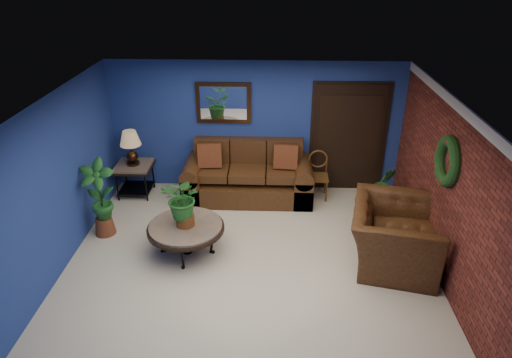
{
  "coord_description": "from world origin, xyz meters",
  "views": [
    {
      "loc": [
        0.31,
        -5.65,
        4.27
      ],
      "look_at": [
        0.08,
        0.55,
        1.13
      ],
      "focal_mm": 32.0,
      "sensor_mm": 36.0,
      "label": 1
    }
  ],
  "objects_px": {
    "table_lamp": "(131,144)",
    "coffee_table": "(186,228)",
    "side_chair": "(318,172)",
    "end_table": "(134,171)",
    "armchair": "(394,235)",
    "sofa": "(248,178)"
  },
  "relations": [
    {
      "from": "side_chair",
      "to": "armchair",
      "type": "height_order",
      "value": "armchair"
    },
    {
      "from": "coffee_table",
      "to": "table_lamp",
      "type": "xyz_separation_m",
      "value": [
        -1.31,
        1.87,
        0.6
      ]
    },
    {
      "from": "table_lamp",
      "to": "armchair",
      "type": "xyz_separation_m",
      "value": [
        4.45,
        -1.97,
        -0.58
      ]
    },
    {
      "from": "side_chair",
      "to": "armchair",
      "type": "xyz_separation_m",
      "value": [
        0.97,
        -2.04,
        -0.04
      ]
    },
    {
      "from": "sofa",
      "to": "coffee_table",
      "type": "relative_size",
      "value": 2.03
    },
    {
      "from": "sofa",
      "to": "end_table",
      "type": "bearing_deg",
      "value": -178.92
    },
    {
      "from": "end_table",
      "to": "table_lamp",
      "type": "bearing_deg",
      "value": 180.0
    },
    {
      "from": "sofa",
      "to": "table_lamp",
      "type": "xyz_separation_m",
      "value": [
        -2.17,
        -0.04,
        0.69
      ]
    },
    {
      "from": "end_table",
      "to": "armchair",
      "type": "bearing_deg",
      "value": -23.91
    },
    {
      "from": "sofa",
      "to": "side_chair",
      "type": "height_order",
      "value": "sofa"
    },
    {
      "from": "side_chair",
      "to": "armchair",
      "type": "bearing_deg",
      "value": -63.01
    },
    {
      "from": "table_lamp",
      "to": "side_chair",
      "type": "xyz_separation_m",
      "value": [
        3.48,
        0.07,
        -0.54
      ]
    },
    {
      "from": "sofa",
      "to": "table_lamp",
      "type": "bearing_deg",
      "value": -178.92
    },
    {
      "from": "coffee_table",
      "to": "side_chair",
      "type": "relative_size",
      "value": 1.31
    },
    {
      "from": "armchair",
      "to": "table_lamp",
      "type": "bearing_deg",
      "value": 78.64
    },
    {
      "from": "end_table",
      "to": "armchair",
      "type": "xyz_separation_m",
      "value": [
        4.45,
        -1.97,
        -0.02
      ]
    },
    {
      "from": "sofa",
      "to": "end_table",
      "type": "xyz_separation_m",
      "value": [
        -2.17,
        -0.04,
        0.13
      ]
    },
    {
      "from": "coffee_table",
      "to": "armchair",
      "type": "xyz_separation_m",
      "value": [
        3.14,
        -0.1,
        0.02
      ]
    },
    {
      "from": "table_lamp",
      "to": "coffee_table",
      "type": "bearing_deg",
      "value": -54.91
    },
    {
      "from": "side_chair",
      "to": "table_lamp",
      "type": "bearing_deg",
      "value": -177.3
    },
    {
      "from": "sofa",
      "to": "armchair",
      "type": "height_order",
      "value": "sofa"
    },
    {
      "from": "coffee_table",
      "to": "table_lamp",
      "type": "distance_m",
      "value": 2.36
    }
  ]
}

